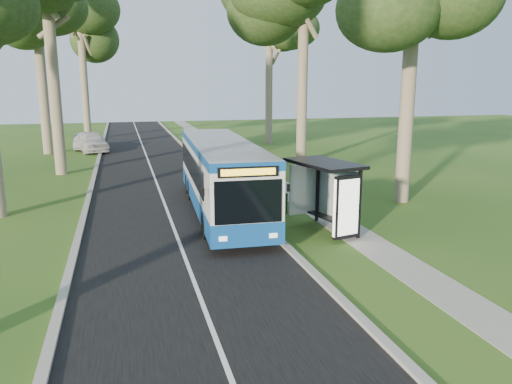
# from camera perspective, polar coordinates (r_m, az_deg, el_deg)

# --- Properties ---
(ground) EXTENTS (120.00, 120.00, 0.00)m
(ground) POSITION_cam_1_polar(r_m,az_deg,el_deg) (16.51, 4.47, -7.35)
(ground) COLOR #284F18
(ground) RESTS_ON ground
(road) EXTENTS (7.00, 100.00, 0.02)m
(road) POSITION_cam_1_polar(r_m,az_deg,el_deg) (25.30, -10.72, -0.51)
(road) COLOR black
(road) RESTS_ON ground
(kerb_east) EXTENTS (0.25, 100.00, 0.12)m
(kerb_east) POSITION_cam_1_polar(r_m,az_deg,el_deg) (25.77, -2.96, 0.04)
(kerb_east) COLOR #9E9B93
(kerb_east) RESTS_ON ground
(kerb_west) EXTENTS (0.25, 100.00, 0.12)m
(kerb_west) POSITION_cam_1_polar(r_m,az_deg,el_deg) (25.29, -18.65, -0.84)
(kerb_west) COLOR #9E9B93
(kerb_west) RESTS_ON ground
(centre_line) EXTENTS (0.12, 100.00, 0.00)m
(centre_line) POSITION_cam_1_polar(r_m,az_deg,el_deg) (25.30, -10.73, -0.48)
(centre_line) COLOR white
(centre_line) RESTS_ON road
(footpath) EXTENTS (1.50, 100.00, 0.02)m
(footpath) POSITION_cam_1_polar(r_m,az_deg,el_deg) (26.56, 3.38, 0.30)
(footpath) COLOR gray
(footpath) RESTS_ON ground
(bus) EXTENTS (3.03, 11.87, 3.12)m
(bus) POSITION_cam_1_polar(r_m,az_deg,el_deg) (21.56, -3.97, 1.81)
(bus) COLOR silver
(bus) RESTS_ON ground
(bus_stop_sign) EXTENTS (0.14, 0.37, 2.66)m
(bus_stop_sign) POSITION_cam_1_polar(r_m,az_deg,el_deg) (18.03, 3.25, -0.17)
(bus_stop_sign) COLOR gray
(bus_stop_sign) RESTS_ON ground
(bus_shelter) EXTENTS (2.34, 3.43, 2.70)m
(bus_shelter) POSITION_cam_1_polar(r_m,az_deg,el_deg) (18.50, 8.70, 0.83)
(bus_shelter) COLOR black
(bus_shelter) RESTS_ON ground
(litter_bin) EXTENTS (0.50, 0.50, 0.87)m
(litter_bin) POSITION_cam_1_polar(r_m,az_deg,el_deg) (21.67, 3.03, -1.31)
(litter_bin) COLOR black
(litter_bin) RESTS_ON ground
(car_white) EXTENTS (3.31, 5.35, 1.70)m
(car_white) POSITION_cam_1_polar(r_m,az_deg,el_deg) (43.24, -18.35, 5.51)
(car_white) COLOR silver
(car_white) RESTS_ON ground
(car_silver) EXTENTS (1.43, 4.02, 1.32)m
(car_silver) POSITION_cam_1_polar(r_m,az_deg,el_deg) (45.07, -19.13, 5.47)
(car_silver) COLOR #B1B3B9
(car_silver) RESTS_ON ground
(tree_west_e) EXTENTS (5.20, 5.20, 15.91)m
(tree_west_e) POSITION_cam_1_polar(r_m,az_deg,el_deg) (53.08, -19.52, 18.45)
(tree_west_e) COLOR #7A6B56
(tree_west_e) RESTS_ON ground
(tree_east_d) EXTENTS (5.20, 5.20, 13.65)m
(tree_east_d) POSITION_cam_1_polar(r_m,az_deg,el_deg) (46.77, 1.53, 17.99)
(tree_east_d) COLOR #7A6B56
(tree_east_d) RESTS_ON ground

